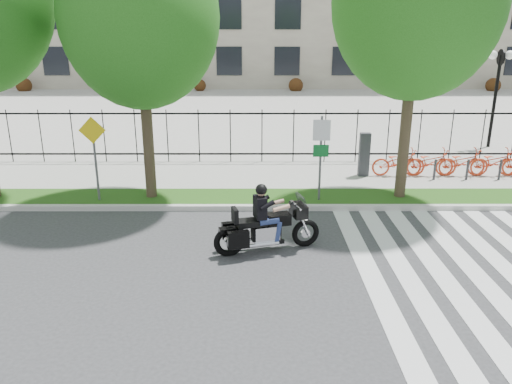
{
  "coord_description": "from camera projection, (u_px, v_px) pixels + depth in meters",
  "views": [
    {
      "loc": [
        -0.26,
        -9.48,
        4.92
      ],
      "look_at": [
        -0.24,
        3.0,
        0.9
      ],
      "focal_mm": 35.0,
      "sensor_mm": 36.0,
      "label": 1
    }
  ],
  "objects": [
    {
      "name": "curb",
      "position": [
        264.0,
        208.0,
        14.41
      ],
      "size": [
        60.0,
        0.2,
        0.15
      ],
      "primitive_type": "cube",
      "color": "beige",
      "rests_on": "ground"
    },
    {
      "name": "sign_pole_regulatory",
      "position": [
        321.0,
        148.0,
        14.36
      ],
      "size": [
        0.5,
        0.09,
        2.5
      ],
      "color": "#59595B",
      "rests_on": "grass_verge"
    },
    {
      "name": "street_tree_2",
      "position": [
        417.0,
        2.0,
        13.5
      ],
      "size": [
        4.66,
        4.66,
        8.24
      ],
      "color": "#33281C",
      "rests_on": "grass_verge"
    },
    {
      "name": "street_tree_1",
      "position": [
        140.0,
        17.0,
        13.62
      ],
      "size": [
        4.39,
        4.39,
        7.69
      ],
      "color": "#33281C",
      "rests_on": "grass_verge"
    },
    {
      "name": "sidewalk",
      "position": [
        262.0,
        176.0,
        17.6
      ],
      "size": [
        60.0,
        3.5,
        0.15
      ],
      "primitive_type": "cube",
      "color": "#9C9992",
      "rests_on": "ground"
    },
    {
      "name": "lamp_post_right",
      "position": [
        498.0,
        74.0,
        20.99
      ],
      "size": [
        1.06,
        0.7,
        4.25
      ],
      "color": "black",
      "rests_on": "ground"
    },
    {
      "name": "motorcycle_rider",
      "position": [
        267.0,
        224.0,
        11.56
      ],
      "size": [
        2.52,
        1.15,
        1.99
      ],
      "color": "black",
      "rests_on": "ground"
    },
    {
      "name": "sign_pole_warning",
      "position": [
        94.0,
        148.0,
        14.36
      ],
      "size": [
        0.78,
        0.09,
        2.49
      ],
      "color": "#59595B",
      "rests_on": "grass_verge"
    },
    {
      "name": "crosswalk_stripes",
      "position": [
        495.0,
        276.0,
        10.54
      ],
      "size": [
        5.7,
        8.0,
        0.01
      ],
      "primitive_type": null,
      "color": "silver",
      "rests_on": "ground"
    },
    {
      "name": "ground",
      "position": [
        267.0,
        276.0,
        10.54
      ],
      "size": [
        120.0,
        120.0,
        0.0
      ],
      "primitive_type": "plane",
      "color": "#333235",
      "rests_on": "ground"
    },
    {
      "name": "bike_share_station",
      "position": [
        492.0,
        162.0,
        17.21
      ],
      "size": [
        8.89,
        0.86,
        1.5
      ],
      "color": "#2D2D33",
      "rests_on": "sidewalk"
    },
    {
      "name": "grass_verge",
      "position": [
        264.0,
        198.0,
        15.22
      ],
      "size": [
        60.0,
        1.5,
        0.15
      ],
      "primitive_type": "cube",
      "color": "#1E4D13",
      "rests_on": "ground"
    },
    {
      "name": "iron_fence",
      "position": [
        262.0,
        136.0,
        18.94
      ],
      "size": [
        30.0,
        0.06,
        2.0
      ],
      "primitive_type": null,
      "color": "black",
      "rests_on": "sidewalk"
    },
    {
      "name": "plaza",
      "position": [
        259.0,
        106.0,
        34.32
      ],
      "size": [
        80.0,
        34.0,
        0.1
      ],
      "primitive_type": "cube",
      "color": "#9C9992",
      "rests_on": "ground"
    }
  ]
}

